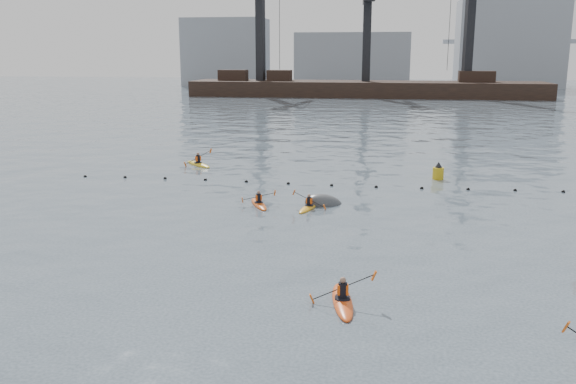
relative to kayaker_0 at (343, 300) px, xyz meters
name	(u,v)px	position (x,y,z in m)	size (l,w,h in m)	color
ground	(240,327)	(-3.19, -2.57, -0.11)	(400.00, 400.00, 0.00)	#36444F
float_line	(310,184)	(-3.69, 19.97, -0.08)	(33.24, 0.73, 0.24)	black
barge_pier	(364,87)	(-3.41, 107.43, 1.79)	(72.00, 19.30, 29.50)	black
skyline	(380,51)	(-0.95, 147.71, 9.14)	(141.00, 28.00, 22.00)	gray
kayaker_0	(343,300)	(0.00, 0.00, 0.00)	(2.41, 3.54, 1.35)	#E14B15
kayaker_2	(259,203)	(-5.97, 13.71, -0.01)	(1.93, 3.06, 0.99)	#CA4D13
kayaker_3	(309,207)	(-2.93, 13.47, -0.02)	(2.03, 3.02, 1.13)	orange
kayaker_5	(198,164)	(-13.50, 25.88, 0.00)	(3.07, 3.09, 1.38)	yellow
mooring_buoy	(324,204)	(-2.18, 14.54, -0.11)	(2.40, 1.42, 1.20)	#3E4144
nav_buoy	(438,173)	(5.12, 23.20, 0.33)	(0.79, 0.79, 1.43)	gold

